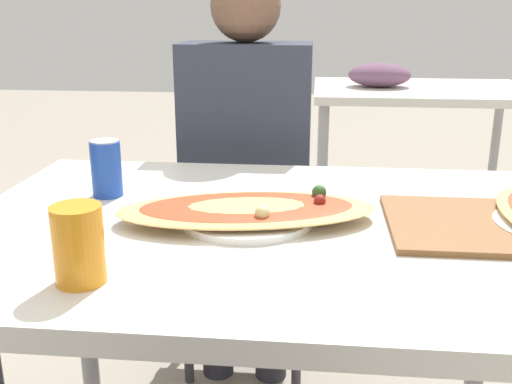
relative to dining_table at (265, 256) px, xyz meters
name	(u,v)px	position (x,y,z in m)	size (l,w,h in m)	color
dining_table	(265,256)	(0.00, 0.00, 0.00)	(1.21, 0.87, 0.75)	silver
chair_far_seated	(250,202)	(-0.12, 0.77, -0.14)	(0.40, 0.40, 0.95)	black
person_seated	(246,151)	(-0.12, 0.65, 0.06)	(0.38, 0.23, 1.25)	#2D2D38
pizza_main	(248,211)	(-0.03, 0.00, 0.09)	(0.54, 0.31, 0.05)	white
soda_can	(106,168)	(-0.36, 0.13, 0.14)	(0.07, 0.07, 0.12)	#1E47B2
drink_glass	(79,245)	(-0.26, -0.29, 0.13)	(0.08, 0.08, 0.12)	orange
serving_tray	(503,226)	(0.45, 0.01, 0.08)	(0.43, 0.30, 0.01)	brown
background_table	(413,98)	(0.59, 2.07, 0.02)	(1.10, 0.80, 0.87)	silver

